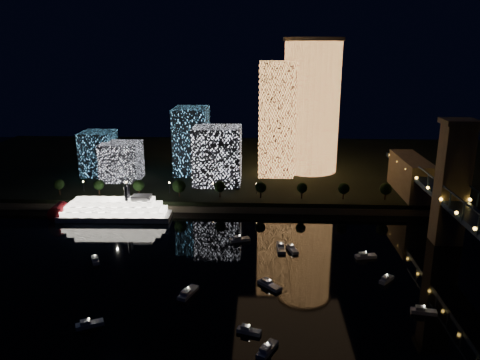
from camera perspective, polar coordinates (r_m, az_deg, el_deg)
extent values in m
plane|color=black|center=(150.70, 6.26, -14.67)|extent=(520.00, 520.00, 0.00)
cube|color=black|center=(298.75, 4.51, 1.69)|extent=(420.00, 160.00, 5.00)
cube|color=#6B5E4C|center=(224.46, 5.07, -3.55)|extent=(420.00, 6.00, 3.00)
cylinder|color=#FFA151|center=(275.54, 8.67, 8.69)|extent=(32.00, 32.00, 73.95)
cylinder|color=#6B5E4C|center=(273.31, 9.02, 16.61)|extent=(34.00, 34.00, 2.00)
cube|color=#FFA151|center=(264.93, 4.47, 7.38)|extent=(19.94, 19.94, 63.43)
cube|color=white|center=(248.80, -2.78, 3.00)|extent=(24.96, 21.12, 30.72)
cube|color=#54ACE6|center=(271.44, -5.92, 4.81)|extent=(18.90, 24.58, 37.81)
cube|color=white|center=(265.74, -14.24, 2.25)|extent=(20.62, 18.75, 20.62)
cube|color=#54ACE6|center=(279.70, -16.83, 3.16)|extent=(17.65, 19.42, 24.71)
cube|color=#6B5E4C|center=(201.24, 24.42, -0.58)|extent=(11.00, 9.00, 48.00)
cube|color=#6B5E4C|center=(196.14, 25.27, 6.43)|extent=(13.00, 11.00, 2.00)
cube|color=#6B5E4C|center=(249.79, 20.03, -0.03)|extent=(12.00, 40.00, 23.00)
cube|color=navy|center=(187.69, 24.43, -2.53)|extent=(0.50, 0.50, 7.00)
cube|color=navy|center=(209.11, 22.10, -0.44)|extent=(0.50, 0.50, 7.00)
sphere|color=#FFB238|center=(195.96, 23.30, -2.17)|extent=(1.20, 1.20, 1.20)
sphere|color=#FFB238|center=(236.85, 19.64, 1.24)|extent=(1.20, 1.20, 1.20)
cube|color=silver|center=(222.50, -15.00, -4.30)|extent=(51.47, 13.41, 2.56)
cube|color=white|center=(221.68, -15.04, -3.71)|extent=(47.18, 12.20, 2.34)
cube|color=white|center=(220.91, -15.09, -3.14)|extent=(42.88, 11.00, 2.34)
cube|color=white|center=(220.17, -15.13, -2.56)|extent=(36.46, 9.72, 2.34)
cube|color=silver|center=(216.39, -11.91, -2.10)|extent=(8.73, 6.67, 1.92)
cylinder|color=black|center=(215.22, -13.73, -1.67)|extent=(1.49, 1.49, 6.39)
cylinder|color=black|center=(219.14, -13.46, -1.33)|extent=(1.49, 1.49, 6.39)
cylinder|color=maroon|center=(230.11, -21.18, -3.67)|extent=(7.77, 9.83, 7.45)
cube|color=silver|center=(191.91, -0.04, -7.29)|extent=(8.65, 5.26, 1.20)
cube|color=silver|center=(191.15, -0.40, -7.03)|extent=(3.44, 2.99, 1.00)
sphere|color=white|center=(191.13, -0.04, -6.74)|extent=(0.36, 0.36, 0.36)
cube|color=silver|center=(184.53, 6.37, -8.40)|extent=(4.74, 7.90, 1.20)
cube|color=silver|center=(185.02, 6.25, -7.95)|extent=(2.71, 3.13, 1.00)
sphere|color=white|center=(183.71, 6.39, -7.83)|extent=(0.36, 0.36, 0.36)
cube|color=silver|center=(183.87, 15.07, -8.98)|extent=(8.32, 4.10, 1.20)
cube|color=silver|center=(182.95, 14.75, -8.71)|extent=(3.15, 2.59, 1.00)
sphere|color=white|center=(183.05, 15.12, -8.41)|extent=(0.36, 0.36, 0.36)
cube|color=silver|center=(154.85, -6.33, -13.51)|extent=(6.03, 9.72, 1.20)
cube|color=silver|center=(153.27, -6.60, -13.38)|extent=(3.40, 3.88, 1.00)
sphere|color=white|center=(153.87, -6.35, -12.86)|extent=(0.36, 0.36, 0.36)
cube|color=silver|center=(169.00, 17.44, -11.52)|extent=(6.11, 6.36, 1.20)
cube|color=silver|center=(167.71, 17.30, -11.31)|extent=(2.87, 2.90, 1.00)
sphere|color=white|center=(168.11, 17.50, -10.91)|extent=(0.36, 0.36, 0.36)
cube|color=silver|center=(129.82, 3.35, -19.93)|extent=(6.10, 8.48, 1.20)
cube|color=silver|center=(128.28, 3.09, -19.81)|extent=(3.21, 3.53, 1.00)
sphere|color=white|center=(128.65, 3.36, -19.21)|extent=(0.36, 0.36, 0.36)
cube|color=silver|center=(145.34, -17.86, -16.42)|extent=(7.92, 5.57, 1.20)
cube|color=silver|center=(144.71, -18.36, -16.11)|extent=(3.27, 2.96, 1.00)
sphere|color=white|center=(144.29, -17.93, -15.75)|extent=(0.36, 0.36, 0.36)
cube|color=silver|center=(136.27, 1.10, -17.94)|extent=(7.08, 4.02, 1.20)
cube|color=silver|center=(135.92, 0.68, -17.48)|extent=(2.77, 2.36, 1.00)
sphere|color=white|center=(135.16, 1.11, -17.24)|extent=(0.36, 0.36, 0.36)
cube|color=silver|center=(158.54, 3.62, -12.68)|extent=(8.23, 8.35, 1.20)
cube|color=silver|center=(158.83, 3.28, -12.16)|extent=(3.83, 3.84, 1.00)
sphere|color=white|center=(157.58, 3.63, -12.04)|extent=(0.36, 0.36, 0.36)
cube|color=silver|center=(154.56, 21.48, -14.70)|extent=(7.63, 3.50, 1.20)
cube|color=silver|center=(153.82, 21.11, -14.34)|extent=(2.85, 2.30, 1.00)
sphere|color=white|center=(153.58, 21.56, -14.06)|extent=(0.36, 0.36, 0.36)
cube|color=silver|center=(182.81, -17.23, -9.31)|extent=(5.01, 7.23, 1.20)
cube|color=silver|center=(181.40, -17.22, -9.14)|extent=(2.68, 2.98, 1.00)
sphere|color=white|center=(181.98, -17.28, -8.75)|extent=(0.36, 0.36, 0.36)
cube|color=silver|center=(185.22, 5.02, -8.26)|extent=(3.39, 9.56, 1.20)
cube|color=silver|center=(186.06, 4.99, -7.77)|extent=(2.58, 3.40, 1.00)
sphere|color=white|center=(184.40, 5.04, -7.69)|extent=(0.36, 0.36, 0.36)
cylinder|color=black|center=(249.20, -21.13, -1.26)|extent=(0.70, 0.70, 4.00)
sphere|color=black|center=(248.24, -21.21, -0.49)|extent=(5.30, 5.30, 5.30)
cylinder|color=black|center=(241.85, -16.79, -1.36)|extent=(0.70, 0.70, 4.00)
sphere|color=black|center=(240.86, -16.85, -0.57)|extent=(5.33, 5.33, 5.33)
cylinder|color=black|center=(235.97, -12.20, -1.46)|extent=(0.70, 0.70, 4.00)
sphere|color=black|center=(234.96, -12.25, -0.65)|extent=(5.74, 5.74, 5.74)
cylinder|color=black|center=(231.68, -7.41, -1.55)|extent=(0.70, 0.70, 4.00)
sphere|color=black|center=(230.64, -7.44, -0.72)|extent=(6.58, 6.58, 6.58)
cylinder|color=black|center=(229.05, -2.48, -1.64)|extent=(0.70, 0.70, 4.00)
sphere|color=black|center=(228.01, -2.49, -0.80)|extent=(5.58, 5.58, 5.58)
cylinder|color=black|center=(228.16, 2.53, -1.71)|extent=(0.70, 0.70, 4.00)
sphere|color=black|center=(227.11, 2.54, -0.87)|extent=(5.41, 5.41, 5.41)
cylinder|color=black|center=(229.01, 7.55, -1.77)|extent=(0.70, 0.70, 4.00)
sphere|color=black|center=(227.97, 7.58, -0.93)|extent=(5.12, 5.12, 5.12)
cylinder|color=black|center=(231.60, 12.48, -1.81)|extent=(0.70, 0.70, 4.00)
sphere|color=black|center=(230.57, 12.54, -0.99)|extent=(5.57, 5.57, 5.57)
cylinder|color=black|center=(235.86, 17.28, -1.85)|extent=(0.70, 0.70, 4.00)
sphere|color=black|center=(234.84, 17.35, -1.03)|extent=(5.81, 5.81, 5.81)
cylinder|color=black|center=(250.53, -18.51, -0.79)|extent=(0.24, 0.24, 5.00)
sphere|color=#FFCC7F|center=(249.77, -18.57, -0.18)|extent=(0.70, 0.70, 0.70)
cylinder|color=black|center=(243.48, -13.68, -0.88)|extent=(0.24, 0.24, 5.00)
sphere|color=#FFCC7F|center=(242.69, -13.72, -0.25)|extent=(0.70, 0.70, 0.70)
cylinder|color=black|center=(238.25, -8.59, -0.97)|extent=(0.24, 0.24, 5.00)
sphere|color=#FFCC7F|center=(237.45, -8.62, -0.33)|extent=(0.70, 0.70, 0.70)
cylinder|color=black|center=(234.98, -3.32, -1.06)|extent=(0.24, 0.24, 5.00)
sphere|color=#FFCC7F|center=(234.16, -3.33, -0.40)|extent=(0.70, 0.70, 0.70)
cylinder|color=black|center=(233.74, 2.05, -1.13)|extent=(0.24, 0.24, 5.00)
sphere|color=#FFCC7F|center=(232.92, 2.06, -0.48)|extent=(0.70, 0.70, 0.70)
cylinder|color=black|center=(234.56, 7.43, -1.20)|extent=(0.24, 0.24, 5.00)
sphere|color=#FFCC7F|center=(233.75, 7.46, -0.55)|extent=(0.70, 0.70, 0.70)
cylinder|color=black|center=(237.43, 12.73, -1.26)|extent=(0.24, 0.24, 5.00)
sphere|color=#FFCC7F|center=(236.63, 12.77, -0.61)|extent=(0.70, 0.70, 0.70)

